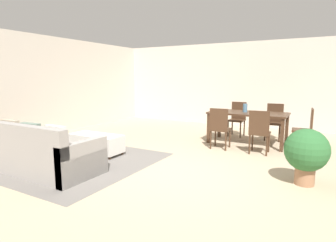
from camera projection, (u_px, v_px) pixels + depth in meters
ground_plane at (174, 169)px, 4.85m from camera, size 10.80×10.80×0.00m
wall_back at (248, 85)px, 8.95m from camera, size 9.00×0.12×2.70m
wall_left at (31, 86)px, 7.26m from camera, size 0.12×11.00×2.70m
area_rug at (71, 160)px, 5.37m from camera, size 3.00×2.80×0.01m
couch at (36, 154)px, 4.78m from camera, size 2.29×0.95×0.86m
ottoman_table at (96, 143)px, 5.83m from camera, size 1.15×0.49×0.41m
dining_table at (248, 116)px, 6.65m from camera, size 1.79×0.90×0.76m
dining_chair_near_left at (220, 126)px, 6.16m from camera, size 0.42×0.42×0.92m
dining_chair_near_right at (259, 130)px, 5.74m from camera, size 0.42×0.42×0.92m
dining_chair_far_left at (238, 117)px, 7.62m from camera, size 0.42×0.42×0.92m
dining_chair_far_right at (274, 120)px, 7.12m from camera, size 0.41×0.41×0.92m
dining_chair_head_east at (306, 127)px, 6.10m from camera, size 0.43×0.43×0.92m
vase_centerpiece at (245, 108)px, 6.66m from camera, size 0.10×0.10×0.20m
book_on_ottoman at (93, 134)px, 5.75m from camera, size 0.30×0.25×0.03m
potted_plant at (306, 152)px, 4.10m from camera, size 0.63×0.63×0.85m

